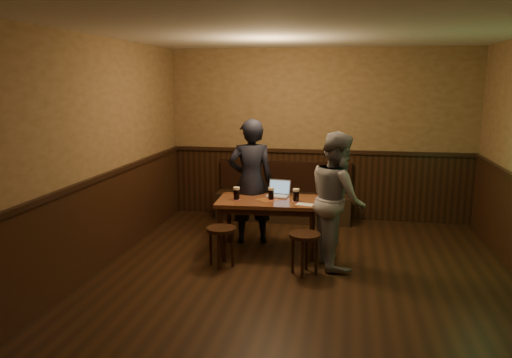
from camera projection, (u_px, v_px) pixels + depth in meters
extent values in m
cube|color=black|center=(300.00, 288.00, 5.60)|extent=(5.00, 6.00, 0.02)
cube|color=beige|center=(305.00, 27.00, 5.05)|extent=(5.00, 6.00, 0.02)
cube|color=#96744C|center=(319.00, 135.00, 8.23)|extent=(5.00, 0.02, 2.80)
cube|color=#96744C|center=(245.00, 264.00, 2.42)|extent=(5.00, 0.02, 2.80)
cube|color=#96744C|center=(86.00, 158.00, 5.77)|extent=(0.02, 6.00, 2.80)
cube|color=black|center=(318.00, 185.00, 8.36)|extent=(4.98, 0.04, 1.10)
cube|color=black|center=(93.00, 228.00, 5.93)|extent=(0.04, 5.98, 1.10)
cube|color=black|center=(318.00, 151.00, 8.22)|extent=(4.98, 0.06, 0.06)
cube|color=black|center=(92.00, 181.00, 5.81)|extent=(0.06, 5.98, 0.06)
cube|color=black|center=(283.00, 207.00, 8.26)|extent=(2.20, 0.50, 0.45)
cube|color=black|center=(285.00, 176.00, 8.37)|extent=(2.20, 0.10, 0.50)
cube|color=#502A17|center=(268.00, 201.00, 6.65)|extent=(1.38, 0.84, 0.05)
cube|color=black|center=(268.00, 207.00, 6.66)|extent=(1.26, 0.72, 0.08)
cube|color=maroon|center=(268.00, 199.00, 6.64)|extent=(0.35, 0.35, 0.00)
cylinder|color=black|center=(220.00, 232.00, 6.50)|extent=(0.07, 0.07, 0.67)
cylinder|color=black|center=(229.00, 220.00, 7.09)|extent=(0.07, 0.07, 0.67)
cylinder|color=black|center=(312.00, 236.00, 6.35)|extent=(0.07, 0.07, 0.67)
cylinder|color=black|center=(313.00, 223.00, 6.94)|extent=(0.07, 0.07, 0.67)
cylinder|color=black|center=(221.00, 229.00, 6.15)|extent=(0.37, 0.37, 0.04)
cylinder|color=black|center=(233.00, 248.00, 6.17)|extent=(0.04, 0.04, 0.47)
cylinder|color=black|center=(224.00, 244.00, 6.33)|extent=(0.04, 0.04, 0.47)
cylinder|color=black|center=(211.00, 247.00, 6.22)|extent=(0.04, 0.04, 0.47)
cylinder|color=black|center=(219.00, 251.00, 6.06)|extent=(0.04, 0.04, 0.47)
cylinder|color=black|center=(305.00, 235.00, 5.89)|extent=(0.40, 0.40, 0.04)
cylinder|color=black|center=(316.00, 256.00, 5.90)|extent=(0.04, 0.04, 0.48)
cylinder|color=black|center=(306.00, 251.00, 6.07)|extent=(0.04, 0.04, 0.48)
cylinder|color=black|center=(293.00, 254.00, 5.97)|extent=(0.04, 0.04, 0.48)
cylinder|color=black|center=(302.00, 259.00, 5.80)|extent=(0.04, 0.04, 0.48)
cylinder|color=#A21330|center=(237.00, 199.00, 6.65)|extent=(0.11, 0.11, 0.00)
cylinder|color=silver|center=(237.00, 199.00, 6.65)|extent=(0.09, 0.09, 0.00)
cylinder|color=black|center=(236.00, 194.00, 6.63)|extent=(0.08, 0.08, 0.13)
cylinder|color=beige|center=(236.00, 188.00, 6.62)|extent=(0.08, 0.08, 0.03)
cylinder|color=#A21330|center=(271.00, 199.00, 6.65)|extent=(0.10, 0.10, 0.00)
cylinder|color=silver|center=(271.00, 199.00, 6.65)|extent=(0.09, 0.09, 0.00)
cylinder|color=black|center=(271.00, 194.00, 6.64)|extent=(0.08, 0.08, 0.13)
cylinder|color=beige|center=(271.00, 189.00, 6.62)|extent=(0.08, 0.08, 0.03)
cylinder|color=#A21330|center=(296.00, 201.00, 6.55)|extent=(0.11, 0.11, 0.00)
cylinder|color=silver|center=(296.00, 201.00, 6.55)|extent=(0.09, 0.09, 0.00)
cylinder|color=black|center=(296.00, 196.00, 6.54)|extent=(0.08, 0.08, 0.13)
cylinder|color=beige|center=(296.00, 190.00, 6.52)|extent=(0.08, 0.08, 0.03)
cube|color=silver|center=(277.00, 196.00, 6.81)|extent=(0.34, 0.26, 0.01)
cube|color=#B2B2B7|center=(277.00, 195.00, 6.81)|extent=(0.30, 0.21, 0.00)
cube|color=silver|center=(280.00, 187.00, 6.89)|extent=(0.31, 0.12, 0.20)
cube|color=#5D86AD|center=(279.00, 187.00, 6.88)|extent=(0.28, 0.10, 0.17)
cube|color=silver|center=(305.00, 204.00, 6.38)|extent=(0.25, 0.20, 0.00)
imported|color=black|center=(251.00, 181.00, 7.01)|extent=(0.74, 0.60, 1.76)
imported|color=gray|center=(337.00, 199.00, 6.14)|extent=(0.85, 0.97, 1.68)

